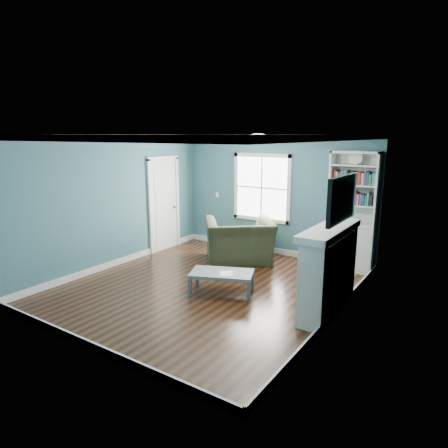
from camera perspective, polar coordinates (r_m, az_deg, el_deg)
The scene contains 13 objects.
floor at distance 7.05m, azimuth -2.41°, elevation -8.98°, with size 5.00×5.00×0.00m, color black.
room_walls at distance 6.63m, azimuth -2.53°, elevation 3.82°, with size 5.00×5.00×5.00m.
trim at distance 6.69m, azimuth -2.51°, elevation 0.90°, with size 4.50×5.00×2.60m.
window at distance 8.90m, azimuth 5.42°, elevation 5.18°, with size 1.40×0.06×1.50m.
bookshelf at distance 8.05m, azimuth 17.76°, elevation 0.03°, with size 0.90×0.35×2.31m.
fireplace at distance 6.10m, azimuth 14.81°, elevation -6.56°, with size 0.44×1.58×1.30m.
tv at distance 5.80m, azimuth 16.54°, elevation 3.47°, with size 0.06×1.10×0.65m, color black.
door at distance 9.18m, azimuth -8.56°, elevation 2.95°, with size 0.12×0.98×2.17m.
ceiling_fixture at distance 6.15m, azimuth 4.88°, elevation 12.15°, with size 0.38×0.38×0.15m.
light_switch at distance 9.55m, azimuth -0.98°, elevation 4.24°, with size 0.08×0.01×0.12m, color white.
recliner at distance 8.27m, azimuth 2.21°, elevation -1.37°, with size 1.36×0.89×1.19m, color black.
coffee_table at distance 6.68m, azimuth -0.31°, elevation -7.27°, with size 1.16×0.91×0.37m.
paper_sheet at distance 6.59m, azimuth 0.31°, elevation -7.09°, with size 0.21×0.27×0.00m, color white.
Camera 1 is at (3.88, -5.29, 2.60)m, focal length 32.00 mm.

